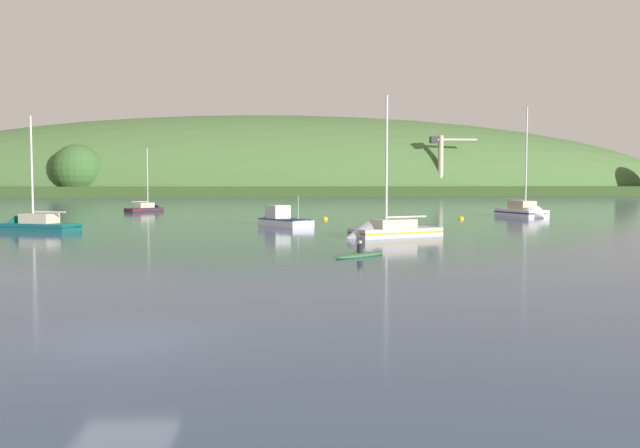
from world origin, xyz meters
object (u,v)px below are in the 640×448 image
dockside_crane (442,166)px  fishing_boat_moored (281,222)px  sailboat_near_mooring (525,214)px  sailboat_outer_reach (148,210)px  mooring_buoy_foreground (325,219)px  mooring_buoy_far_upstream (461,219)px  canoe_with_paddler (360,255)px  sailboat_far_left (385,234)px  sailboat_midwater_white (32,227)px

dockside_crane → fishing_boat_moored: 165.34m
sailboat_near_mooring → sailboat_outer_reach: (-48.67, 16.01, -0.07)m
fishing_boat_moored → mooring_buoy_foreground: fishing_boat_moored is taller
sailboat_near_mooring → mooring_buoy_far_upstream: size_ratio=19.45×
canoe_with_paddler → fishing_boat_moored: bearing=60.3°
sailboat_near_mooring → sailboat_outer_reach: bearing=-120.4°
fishing_boat_moored → mooring_buoy_far_upstream: 22.92m
sailboat_near_mooring → canoe_with_paddler: (-24.66, -42.70, -0.24)m
mooring_buoy_far_upstream → sailboat_near_mooring: bearing=29.9°
sailboat_outer_reach → mooring_buoy_far_upstream: 44.82m
sailboat_near_mooring → dockside_crane: bearing=158.7°
dockside_crane → mooring_buoy_far_upstream: bearing=-106.0°
fishing_boat_moored → sailboat_far_left: bearing=174.9°
dockside_crane → fishing_boat_moored: bearing=-112.0°
sailboat_outer_reach → mooring_buoy_far_upstream: sailboat_outer_reach is taller
sailboat_near_mooring → sailboat_far_left: (-21.39, -29.74, -0.12)m
fishing_boat_moored → mooring_buoy_foreground: 12.50m
dockside_crane → sailboat_far_left: dockside_crane is taller
sailboat_outer_reach → mooring_buoy_far_upstream: (39.42, -21.32, -0.27)m
sailboat_midwater_white → canoe_with_paddler: sailboat_midwater_white is taller
sailboat_outer_reach → canoe_with_paddler: bearing=-120.5°
dockside_crane → sailboat_midwater_white: dockside_crane is taller
canoe_with_paddler → sailboat_near_mooring: bearing=20.3°
sailboat_midwater_white → sailboat_far_left: sailboat_far_left is taller
dockside_crane → mooring_buoy_far_upstream: dockside_crane is taller
sailboat_midwater_white → mooring_buoy_far_upstream: sailboat_midwater_white is taller
sailboat_midwater_white → fishing_boat_moored: bearing=-146.2°
dockside_crane → sailboat_outer_reach: 143.53m
dockside_crane → sailboat_midwater_white: bearing=-118.1°
sailboat_outer_reach → sailboat_far_left: bearing=-111.9°
sailboat_outer_reach → dockside_crane: bearing=7.6°
sailboat_near_mooring → mooring_buoy_foreground: 25.03m
sailboat_far_left → mooring_buoy_foreground: (-3.16, 24.90, -0.22)m
sailboat_outer_reach → mooring_buoy_foreground: (24.11, -20.86, -0.27)m
sailboat_near_mooring → canoe_with_paddler: 49.31m
dockside_crane → fishing_boat_moored: size_ratio=3.19×
mooring_buoy_far_upstream → fishing_boat_moored: bearing=-151.1°
sailboat_far_left → canoe_with_paddler: bearing=51.0°
sailboat_far_left → canoe_with_paddler: (-3.27, -12.96, -0.12)m
fishing_boat_moored → canoe_with_paddler: (4.64, -26.31, -0.26)m
sailboat_far_left → fishing_boat_moored: 15.52m
fishing_boat_moored → mooring_buoy_far_upstream: bearing=-96.9°
sailboat_midwater_white → dockside_crane: bearing=-92.9°
sailboat_midwater_white → canoe_with_paddler: bearing=161.6°
sailboat_midwater_white → mooring_buoy_foreground: bearing=-126.7°
sailboat_near_mooring → fishing_boat_moored: bearing=-73.0°
dockside_crane → sailboat_far_left: 175.92m
dockside_crane → canoe_with_paddler: bearing=-108.2°
mooring_buoy_foreground → sailboat_far_left: bearing=-82.8°
sailboat_near_mooring → sailboat_far_left: bearing=-47.9°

